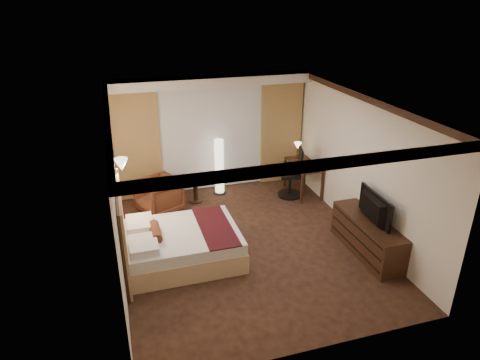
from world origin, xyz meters
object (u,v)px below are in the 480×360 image
object	(u,v)px
floor_lamp	(219,167)
television	(370,206)
bed	(183,245)
office_chair	(291,173)
desk	(303,178)
armchair	(158,194)
side_table	(196,191)
dresser	(367,236)

from	to	relation	value
floor_lamp	television	world-z (taller)	floor_lamp
bed	office_chair	bearing A→B (deg)	33.35
desk	armchair	bearing A→B (deg)	179.27
desk	office_chair	distance (m)	0.40
side_table	floor_lamp	distance (m)	0.80
television	dresser	bearing A→B (deg)	-86.63
bed	desk	bearing A→B (deg)	31.05
side_table	dresser	distance (m)	3.91
dresser	office_chair	bearing A→B (deg)	98.62
floor_lamp	desk	size ratio (longest dim) A/B	1.24
office_chair	dresser	xyz separation A→B (m)	(0.40, -2.61, -0.24)
office_chair	television	distance (m)	2.66
bed	armchair	distance (m)	1.96
side_table	office_chair	size ratio (longest dim) A/B	0.43
side_table	armchair	bearing A→B (deg)	-162.90
armchair	floor_lamp	bearing A→B (deg)	85.36
bed	office_chair	xyz separation A→B (m)	(2.82, 1.85, 0.29)
office_chair	side_table	bearing A→B (deg)	-173.47
armchair	floor_lamp	xyz separation A→B (m)	(1.48, 0.51, 0.26)
office_chair	dresser	size ratio (longest dim) A/B	0.67
desk	floor_lamp	bearing A→B (deg)	163.40
side_table	television	bearing A→B (deg)	-49.62
armchair	office_chair	distance (m)	3.01
bed	armchair	size ratio (longest dim) A/B	2.37
bed	television	xyz separation A→B (m)	(3.18, -0.75, 0.67)
bed	floor_lamp	world-z (taller)	floor_lamp
floor_lamp	television	xyz separation A→B (m)	(1.89, -3.21, 0.29)
dresser	desk	bearing A→B (deg)	91.08
office_chair	television	bearing A→B (deg)	-66.16
armchair	dresser	bearing A→B (deg)	27.66
side_table	television	size ratio (longest dim) A/B	0.49
side_table	floor_lamp	bearing A→B (deg)	22.03
armchair	dresser	size ratio (longest dim) A/B	0.48
side_table	television	world-z (taller)	television
armchair	dresser	distance (m)	4.34
floor_lamp	side_table	bearing A→B (deg)	-157.97
side_table	office_chair	world-z (taller)	office_chair
floor_lamp	bed	bearing A→B (deg)	-117.71
bed	side_table	world-z (taller)	bed
bed	desk	size ratio (longest dim) A/B	1.80
armchair	television	distance (m)	4.35
dresser	television	xyz separation A→B (m)	(-0.03, 0.00, 0.63)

